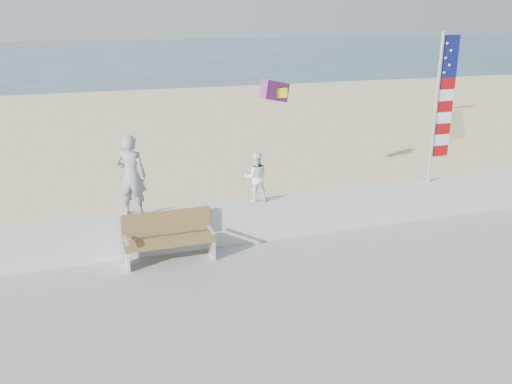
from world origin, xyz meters
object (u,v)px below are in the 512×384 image
adult (131,175)px  flag (441,103)px  bench (169,237)px  child (256,177)px

adult → flag: (7.14, -0.00, 1.09)m
flag → adult: bearing=180.0°
bench → flag: 6.95m
bench → flag: bearing=4.0°
child → flag: (4.53, -0.00, 1.37)m
child → bench: bearing=22.1°
adult → bench: 1.43m
bench → adult: bearing=143.0°
adult → bench: adult is taller
flag → child: bearing=180.0°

